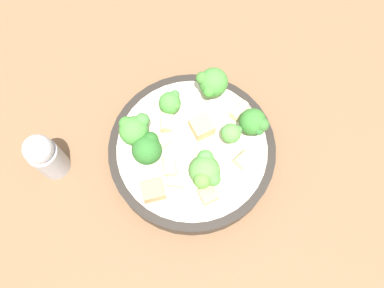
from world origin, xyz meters
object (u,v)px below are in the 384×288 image
(rigatoni_0, at_px, (162,142))
(chicken_chunk_1, at_px, (153,191))
(broccoli_floret_4, at_px, (147,148))
(pepper_shaker, at_px, (45,156))
(broccoli_floret_3, at_px, (231,133))
(rigatoni_1, at_px, (174,193))
(chicken_chunk_0, at_px, (208,195))
(rigatoni_5, at_px, (170,166))
(chicken_chunk_2, at_px, (202,127))
(broccoli_floret_0, at_px, (205,171))
(broccoli_floret_6, at_px, (134,129))
(broccoli_floret_1, at_px, (212,83))
(rigatoni_2, at_px, (166,122))
(pasta_bowl, at_px, (192,150))
(rigatoni_6, at_px, (244,160))
(broccoli_floret_5, at_px, (254,123))
(rigatoni_3, at_px, (239,110))
(rigatoni_4, at_px, (204,154))
(broccoli_floret_2, at_px, (170,103))

(rigatoni_0, distance_m, chicken_chunk_1, 0.07)
(broccoli_floret_4, bearing_deg, pepper_shaker, 59.03)
(broccoli_floret_3, xyz_separation_m, rigatoni_0, (0.04, 0.08, -0.01))
(rigatoni_1, distance_m, chicken_chunk_0, 0.04)
(rigatoni_5, distance_m, chicken_chunk_2, 0.07)
(broccoli_floret_0, xyz_separation_m, rigatoni_1, (0.00, 0.04, -0.02))
(broccoli_floret_6, bearing_deg, broccoli_floret_1, -89.73)
(broccoli_floret_1, bearing_deg, rigatoni_0, 105.68)
(broccoli_floret_6, xyz_separation_m, rigatoni_2, (-0.01, -0.04, -0.02))
(pasta_bowl, bearing_deg, rigatoni_2, 12.83)
(rigatoni_0, distance_m, chicken_chunk_0, 0.09)
(rigatoni_2, distance_m, pepper_shaker, 0.16)
(rigatoni_0, bearing_deg, rigatoni_6, -136.79)
(broccoli_floret_5, bearing_deg, broccoli_floret_4, 70.25)
(broccoli_floret_3, xyz_separation_m, pepper_shaker, (0.11, 0.21, -0.01))
(chicken_chunk_0, height_order, chicken_chunk_2, chicken_chunk_2)
(broccoli_floret_6, height_order, chicken_chunk_1, broccoli_floret_6)
(broccoli_floret_6, bearing_deg, broccoli_floret_5, -120.02)
(rigatoni_3, bearing_deg, rigatoni_4, 108.98)
(broccoli_floret_5, height_order, rigatoni_3, broccoli_floret_5)
(rigatoni_5, bearing_deg, broccoli_floret_4, 21.06)
(broccoli_floret_6, distance_m, rigatoni_2, 0.05)
(broccoli_floret_3, bearing_deg, rigatoni_4, 90.76)
(broccoli_floret_2, bearing_deg, broccoli_floret_5, -139.52)
(broccoli_floret_1, distance_m, broccoli_floret_3, 0.07)
(broccoli_floret_5, height_order, rigatoni_0, broccoli_floret_5)
(broccoli_floret_1, relative_size, rigatoni_6, 2.15)
(rigatoni_6, height_order, chicken_chunk_0, rigatoni_6)
(rigatoni_3, bearing_deg, chicken_chunk_2, 83.06)
(rigatoni_4, relative_size, chicken_chunk_2, 0.84)
(broccoli_floret_1, distance_m, chicken_chunk_0, 0.15)
(pasta_bowl, relative_size, broccoli_floret_1, 4.89)
(rigatoni_0, height_order, rigatoni_5, same)
(chicken_chunk_1, bearing_deg, broccoli_floret_2, -43.05)
(rigatoni_0, bearing_deg, chicken_chunk_1, 138.97)
(rigatoni_1, distance_m, chicken_chunk_1, 0.03)
(broccoli_floret_3, relative_size, chicken_chunk_0, 1.63)
(broccoli_floret_2, xyz_separation_m, broccoli_floret_4, (-0.04, 0.06, 0.00))
(broccoli_floret_5, height_order, chicken_chunk_1, broccoli_floret_5)
(broccoli_floret_6, bearing_deg, broccoli_floret_3, -125.12)
(broccoli_floret_5, bearing_deg, rigatoni_2, 51.94)
(broccoli_floret_2, xyz_separation_m, rigatoni_0, (-0.04, 0.04, -0.01))
(chicken_chunk_2, bearing_deg, rigatoni_4, 150.44)
(rigatoni_4, height_order, rigatoni_6, rigatoni_6)
(broccoli_floret_5, distance_m, rigatoni_3, 0.04)
(pasta_bowl, relative_size, broccoli_floret_0, 4.80)
(rigatoni_0, bearing_deg, chicken_chunk_0, -172.97)
(broccoli_floret_5, distance_m, pepper_shaker, 0.27)
(broccoli_floret_2, relative_size, chicken_chunk_2, 1.32)
(rigatoni_6, distance_m, pepper_shaker, 0.25)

